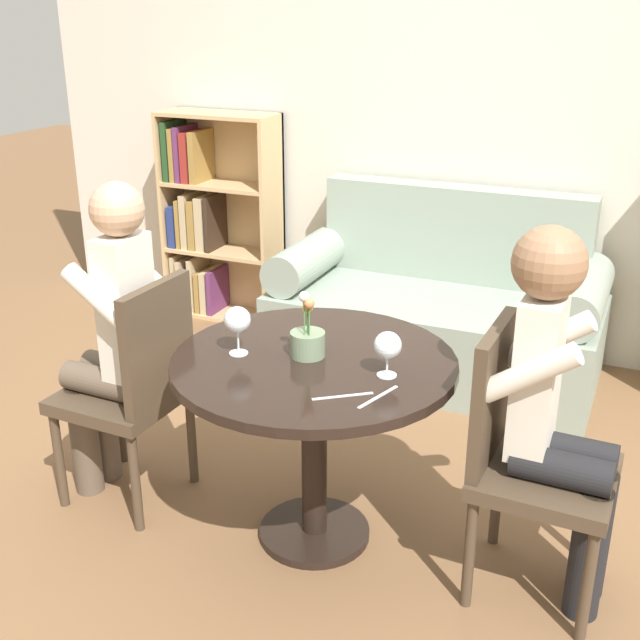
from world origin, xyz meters
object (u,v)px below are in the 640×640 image
wine_glass_right (388,347)px  wine_glass_left (237,321)px  chair_left (136,383)px  couch (438,313)px  chair_right (524,452)px  bookshelf_left (211,220)px  flower_vase (308,338)px  person_left (113,340)px  person_right (558,408)px

wine_glass_right → wine_glass_left: bearing=-175.8°
chair_left → couch: bearing=158.5°
couch → chair_right: bearing=-65.3°
bookshelf_left → flower_vase: bookshelf_left is taller
wine_glass_right → flower_vase: flower_vase is taller
couch → chair_right: couch is taller
chair_right → wine_glass_left: bearing=98.2°
bookshelf_left → person_left: person_left is taller
chair_left → wine_glass_left: chair_left is taller
person_right → bookshelf_left: bearing=53.7°
wine_glass_right → person_left: bearing=-179.4°
person_right → couch: bearing=29.1°
chair_right → person_left: person_left is taller
chair_right → flower_vase: 0.78m
wine_glass_left → wine_glass_right: (0.51, 0.04, -0.02)m
couch → wine_glass_right: bearing=-80.6°
bookshelf_left → person_right: bearing=-38.2°
couch → chair_right: size_ratio=1.82×
wine_glass_right → flower_vase: size_ratio=0.63×
couch → person_right: bearing=-62.7°
couch → chair_left: size_ratio=1.82×
person_right → chair_left: bearing=94.9°
person_left → flower_vase: 0.78m
flower_vase → person_left: bearing=-176.3°
chair_left → person_right: bearing=95.1°
chair_left → chair_right: bearing=95.5°
chair_left → wine_glass_right: (0.97, 0.02, 0.31)m
bookshelf_left → chair_left: bookshelf_left is taller
wine_glass_left → person_left: bearing=177.2°
wine_glass_left → chair_right: bearing=6.3°
chair_left → flower_vase: flower_vase is taller
person_left → person_right: (1.59, 0.07, 0.02)m
person_left → person_right: 1.59m
person_left → flower_vase: size_ratio=5.28×
wine_glass_right → chair_right: bearing=8.8°
person_left → person_right: size_ratio=1.02×
bookshelf_left → person_right: person_right is taller
couch → person_right: size_ratio=1.33×
chair_right → chair_left: bearing=95.3°
chair_right → wine_glass_right: 0.54m
chair_left → person_right: (1.50, 0.08, 0.18)m
chair_left → wine_glass_left: bearing=89.4°
flower_vase → chair_left: bearing=-175.4°
chair_right → bookshelf_left: bearing=52.6°
bookshelf_left → chair_right: size_ratio=1.36×
bookshelf_left → wine_glass_left: size_ratio=7.29×
chair_left → chair_right: (1.41, 0.08, 0.00)m
bookshelf_left → wine_glass_right: (1.76, -1.86, 0.22)m
person_right → flower_vase: person_right is taller
person_left → wine_glass_left: bearing=89.3°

